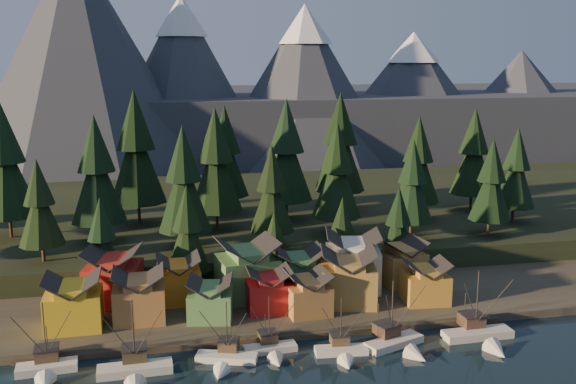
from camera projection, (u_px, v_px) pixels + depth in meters
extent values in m
cube|color=#322E25|center=(250.00, 286.00, 128.29)|extent=(400.00, 50.00, 1.50)
cube|color=black|center=(223.00, 217.00, 175.80)|extent=(420.00, 100.00, 6.00)
cube|color=#4B4336|center=(271.00, 335.00, 105.80)|extent=(80.00, 4.00, 1.00)
cube|color=#424855|center=(191.00, 122.00, 317.28)|extent=(560.00, 160.00, 30.00)
cone|color=#424855|center=(79.00, 61.00, 244.77)|extent=(100.00, 100.00, 90.00)
cone|color=#424855|center=(183.00, 82.00, 271.78)|extent=(80.00, 80.00, 72.00)
cone|color=white|center=(181.00, 16.00, 266.28)|extent=(22.40, 22.40, 17.28)
cone|color=#424855|center=(304.00, 87.00, 270.59)|extent=(84.00, 84.00, 68.00)
cone|color=white|center=(305.00, 24.00, 265.39)|extent=(23.52, 23.52, 16.32)
cone|color=#424855|center=(412.00, 96.00, 297.85)|extent=(92.00, 92.00, 58.00)
cone|color=white|center=(413.00, 47.00, 293.42)|extent=(25.76, 25.76, 13.92)
cone|color=#424855|center=(519.00, 102.00, 318.23)|extent=(88.00, 88.00, 50.00)
cube|color=silver|center=(47.00, 369.00, 94.50)|extent=(8.87, 3.88, 1.67)
cone|color=silver|center=(45.00, 384.00, 90.06)|extent=(3.39, 3.21, 3.14)
cube|color=black|center=(47.00, 373.00, 94.63)|extent=(9.09, 3.95, 0.37)
cube|color=brown|center=(47.00, 354.00, 95.66)|extent=(3.61, 3.42, 1.88)
cube|color=#272525|center=(46.00, 348.00, 95.45)|extent=(3.84, 3.65, 0.21)
cylinder|color=black|center=(44.00, 333.00, 93.89)|extent=(0.19, 0.19, 9.42)
cylinder|color=black|center=(47.00, 340.00, 97.04)|extent=(0.15, 0.15, 4.60)
cube|color=beige|center=(135.00, 371.00, 93.95)|extent=(10.93, 3.66, 1.76)
cube|color=black|center=(135.00, 375.00, 94.08)|extent=(11.20, 3.73, 0.38)
cube|color=#463925|center=(134.00, 354.00, 95.49)|extent=(3.62, 3.41, 1.98)
cube|color=#272525|center=(134.00, 347.00, 95.27)|extent=(3.85, 3.64, 0.22)
cylinder|color=black|center=(133.00, 332.00, 93.42)|extent=(0.20, 0.20, 9.88)
cylinder|color=black|center=(134.00, 338.00, 97.32)|extent=(0.15, 0.15, 4.83)
cube|color=white|center=(227.00, 359.00, 97.82)|extent=(9.70, 5.43, 1.47)
cone|color=white|center=(220.00, 375.00, 92.84)|extent=(3.59, 3.86, 2.76)
cube|color=black|center=(227.00, 362.00, 97.93)|extent=(9.93, 5.54, 0.32)
cube|color=#483926|center=(229.00, 345.00, 99.19)|extent=(3.64, 3.52, 1.66)
cube|color=#272525|center=(229.00, 340.00, 99.00)|extent=(3.87, 3.75, 0.18)
cylinder|color=black|center=(227.00, 328.00, 97.40)|extent=(0.17, 0.17, 8.28)
cylinder|color=black|center=(231.00, 332.00, 100.81)|extent=(0.13, 0.13, 4.05)
cube|color=beige|center=(270.00, 349.00, 101.02)|extent=(8.54, 3.18, 1.43)
cone|color=beige|center=(277.00, 362.00, 96.67)|extent=(2.84, 3.02, 2.67)
cube|color=black|center=(270.00, 353.00, 101.13)|extent=(8.74, 3.24, 0.31)
cube|color=#463825|center=(268.00, 337.00, 102.19)|extent=(3.01, 2.84, 1.60)
cube|color=#272525|center=(268.00, 332.00, 102.02)|extent=(3.20, 3.03, 0.18)
cylinder|color=black|center=(269.00, 320.00, 100.57)|extent=(0.16, 0.16, 8.02)
cylinder|color=black|center=(265.00, 326.00, 103.59)|extent=(0.12, 0.12, 3.92)
cube|color=silver|center=(341.00, 352.00, 100.27)|extent=(8.43, 3.39, 1.43)
cone|color=silver|center=(347.00, 365.00, 95.88)|extent=(2.91, 3.03, 2.68)
cube|color=black|center=(341.00, 355.00, 100.38)|extent=(8.64, 3.45, 0.31)
cube|color=brown|center=(340.00, 339.00, 101.46)|extent=(3.08, 2.92, 1.61)
cube|color=#272525|center=(340.00, 334.00, 101.28)|extent=(3.27, 3.11, 0.18)
cylinder|color=black|center=(341.00, 322.00, 99.82)|extent=(0.16, 0.16, 8.04)
cylinder|color=black|center=(338.00, 327.00, 102.87)|extent=(0.13, 0.13, 3.93)
cube|color=beige|center=(394.00, 344.00, 102.84)|extent=(10.54, 6.58, 1.73)
cone|color=beige|center=(418.00, 357.00, 98.28)|extent=(4.24, 4.35, 3.24)
cube|color=black|center=(394.00, 348.00, 102.97)|extent=(10.79, 6.72, 0.38)
cube|color=#433023|center=(386.00, 330.00, 104.02)|extent=(4.37, 4.25, 1.94)
cube|color=#272525|center=(387.00, 324.00, 103.81)|extent=(4.65, 4.53, 0.22)
cylinder|color=black|center=(392.00, 309.00, 102.21)|extent=(0.19, 0.19, 9.71)
cylinder|color=black|center=(378.00, 317.00, 105.44)|extent=(0.15, 0.15, 4.75)
cube|color=beige|center=(477.00, 335.00, 105.97)|extent=(11.71, 3.62, 1.80)
cone|color=beige|center=(498.00, 352.00, 99.87)|extent=(3.46, 4.05, 3.37)
cube|color=black|center=(477.00, 339.00, 106.10)|extent=(11.99, 3.68, 0.39)
cube|color=#4F372A|center=(472.00, 321.00, 107.65)|extent=(3.67, 3.45, 2.02)
cube|color=#272525|center=(472.00, 314.00, 107.42)|extent=(3.90, 3.68, 0.22)
cylinder|color=black|center=(477.00, 300.00, 105.46)|extent=(0.20, 0.20, 10.12)
cylinder|color=black|center=(465.00, 306.00, 109.64)|extent=(0.16, 0.16, 4.95)
cube|color=gold|center=(74.00, 310.00, 105.91)|extent=(9.12, 8.01, 6.18)
cube|color=gold|center=(72.00, 288.00, 105.16)|extent=(5.07, 7.79, 1.26)
cube|color=olive|center=(139.00, 303.00, 109.01)|extent=(8.54, 7.59, 6.17)
cube|color=olive|center=(138.00, 282.00, 108.27)|extent=(4.70, 7.44, 1.20)
cube|color=#497B43|center=(210.00, 305.00, 109.62)|extent=(8.48, 8.08, 4.91)
cube|color=#497B43|center=(210.00, 289.00, 109.03)|extent=(5.20, 7.35, 1.04)
cube|color=maroon|center=(269.00, 296.00, 113.35)|extent=(7.63, 6.74, 5.38)
cube|color=maroon|center=(269.00, 278.00, 112.70)|extent=(4.20, 6.60, 1.07)
cube|color=#A16F39|center=(307.00, 299.00, 112.20)|extent=(7.81, 7.81, 5.19)
cube|color=#A16F39|center=(308.00, 282.00, 111.58)|extent=(4.54, 7.41, 1.02)
cube|color=olive|center=(348.00, 285.00, 116.10)|extent=(11.14, 9.95, 7.14)
cube|color=olive|center=(348.00, 263.00, 115.25)|extent=(6.84, 8.91, 1.36)
cube|color=#AE7C2C|center=(425.00, 288.00, 117.35)|extent=(8.33, 7.43, 5.37)
cube|color=#AE7C2C|center=(426.00, 271.00, 116.71)|extent=(4.81, 7.01, 1.10)
cube|color=#A42119|center=(114.00, 284.00, 116.31)|extent=(10.88, 10.03, 7.40)
cube|color=#A42119|center=(113.00, 261.00, 115.44)|extent=(6.64, 9.09, 1.34)
cube|color=orange|center=(179.00, 285.00, 117.44)|extent=(7.85, 7.39, 6.23)
cube|color=orange|center=(178.00, 266.00, 116.71)|extent=(4.40, 7.16, 1.08)
cube|color=#497841|center=(247.00, 277.00, 119.20)|extent=(11.74, 10.42, 7.88)
cube|color=#497841|center=(247.00, 253.00, 118.26)|extent=(7.03, 9.52, 1.48)
cube|color=#3A6C3E|center=(299.00, 278.00, 120.88)|extent=(9.09, 7.54, 6.33)
cube|color=#3A6C3E|center=(299.00, 259.00, 120.12)|extent=(5.05, 7.32, 1.26)
cube|color=silver|center=(353.00, 269.00, 124.00)|extent=(11.96, 11.10, 7.93)
cube|color=silver|center=(353.00, 246.00, 123.07)|extent=(7.44, 9.91, 1.43)
cube|color=#A6793B|center=(401.00, 268.00, 126.87)|extent=(8.99, 8.57, 6.48)
cube|color=#A6793B|center=(402.00, 249.00, 126.11)|extent=(5.41, 7.89, 1.12)
cylinder|color=#332319|center=(11.00, 226.00, 143.64)|extent=(0.70, 0.70, 5.33)
cone|color=black|center=(6.00, 175.00, 141.32)|extent=(13.02, 13.02, 18.34)
cone|color=black|center=(2.00, 132.00, 139.42)|extent=(8.88, 8.88, 13.31)
cylinder|color=#332319|center=(43.00, 252.00, 126.61)|extent=(0.70, 0.70, 3.61)
cone|color=black|center=(40.00, 214.00, 125.04)|extent=(8.84, 8.84, 12.45)
cone|color=black|center=(38.00, 182.00, 123.74)|extent=(6.02, 6.02, 9.04)
cylinder|color=#332319|center=(100.00, 231.00, 139.98)|extent=(0.70, 0.70, 4.90)
cone|color=black|center=(97.00, 183.00, 137.84)|extent=(11.99, 11.99, 16.89)
cone|color=black|center=(95.00, 143.00, 136.09)|extent=(8.17, 8.17, 12.26)
cylinder|color=#332319|center=(139.00, 212.00, 155.87)|extent=(0.70, 0.70, 5.70)
cone|color=black|center=(137.00, 162.00, 153.39)|extent=(13.94, 13.94, 19.65)
cone|color=black|center=(135.00, 119.00, 151.35)|extent=(9.51, 9.51, 14.26)
cylinder|color=#332319|center=(186.00, 239.00, 133.98)|extent=(0.70, 0.70, 4.63)
cone|color=black|center=(184.00, 192.00, 131.96)|extent=(11.32, 11.32, 15.95)
cone|color=black|center=(183.00, 153.00, 130.31)|extent=(7.72, 7.72, 11.58)
cylinder|color=#332319|center=(217.00, 219.00, 149.91)|extent=(0.70, 0.70, 5.07)
cone|color=black|center=(216.00, 173.00, 147.71)|extent=(12.38, 12.38, 17.45)
cone|color=black|center=(215.00, 134.00, 145.90)|extent=(8.44, 8.44, 12.67)
cylinder|color=#332319|center=(272.00, 239.00, 135.71)|extent=(0.70, 0.70, 3.89)
cone|color=black|center=(272.00, 200.00, 134.01)|extent=(9.50, 9.50, 13.39)
cone|color=black|center=(272.00, 167.00, 132.62)|extent=(6.48, 6.48, 9.72)
cylinder|color=#332319|center=(286.00, 209.00, 160.17)|extent=(0.70, 0.70, 5.30)
cone|color=black|center=(286.00, 163.00, 157.87)|extent=(12.96, 12.96, 18.26)
cone|color=black|center=(286.00, 125.00, 155.97)|extent=(8.83, 8.83, 13.25)
cylinder|color=#332319|center=(336.00, 225.00, 145.53)|extent=(0.70, 0.70, 4.56)
cone|color=black|center=(337.00, 183.00, 143.54)|extent=(11.14, 11.14, 15.69)
cone|color=black|center=(337.00, 147.00, 141.92)|extent=(7.59, 7.59, 11.39)
cylinder|color=#332319|center=(339.00, 199.00, 171.01)|extent=(0.70, 0.70, 5.45)
cone|color=black|center=(340.00, 155.00, 168.63)|extent=(13.32, 13.32, 18.77)
cone|color=black|center=(340.00, 118.00, 166.69)|extent=(9.08, 9.08, 13.62)
cylinder|color=#332319|center=(411.00, 229.00, 143.97)|extent=(0.70, 0.70, 3.89)
cone|color=black|center=(412.00, 192.00, 142.28)|extent=(9.52, 9.52, 13.42)
cone|color=black|center=(413.00, 161.00, 140.88)|extent=(6.49, 6.49, 9.74)
cylinder|color=#332319|center=(416.00, 210.00, 160.84)|extent=(0.70, 0.70, 4.54)
cone|color=black|center=(418.00, 171.00, 158.87)|extent=(11.09, 11.09, 15.63)
cone|color=black|center=(419.00, 139.00, 157.25)|extent=(7.56, 7.56, 11.34)
cylinder|color=#332319|center=(488.00, 227.00, 145.62)|extent=(0.70, 0.70, 3.89)
cone|color=black|center=(491.00, 190.00, 143.93)|extent=(9.52, 9.52, 13.41)
cone|color=black|center=(493.00, 160.00, 142.54)|extent=(6.49, 6.49, 9.73)
cylinder|color=#332319|center=(471.00, 201.00, 170.15)|extent=(0.70, 0.70, 4.76)
cone|color=black|center=(473.00, 163.00, 168.07)|extent=(11.65, 11.65, 16.41)
cone|color=black|center=(475.00, 130.00, 166.37)|extent=(7.94, 7.94, 11.91)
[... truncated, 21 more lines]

